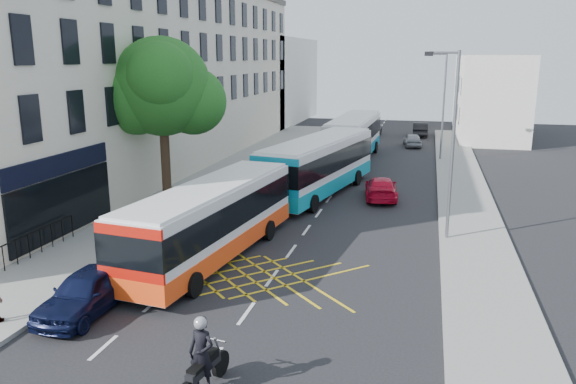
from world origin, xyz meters
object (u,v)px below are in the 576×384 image
Objects in this scene: distant_car_silver at (412,140)px; red_hatchback at (381,188)px; bus_mid at (318,165)px; bus_far at (354,137)px; bus_near at (211,220)px; motorbike at (202,357)px; lamp_far at (442,101)px; distant_car_grey at (367,129)px; lamp_near at (451,136)px; parked_car_silver at (162,229)px; distant_car_dark at (420,129)px; parked_car_blue at (87,292)px; street_tree at (161,88)px.

red_hatchback is at bearing 78.88° from distant_car_silver.
bus_mid is 1.01× the size of bus_far.
bus_near is 9.38m from motorbike.
lamp_far is 34.03m from motorbike.
red_hatchback is at bearing -104.29° from lamp_far.
red_hatchback is at bearing 70.10° from bus_near.
lamp_far reaches higher than bus_far.
motorbike reaches higher than distant_car_silver.
distant_car_silver is at bearing -46.31° from distant_car_grey.
distant_car_grey is (-0.35, 13.44, -1.06)m from bus_far.
red_hatchback is at bearing 92.65° from motorbike.
lamp_near and lamp_far have the same top height.
lamp_near reaches higher than distant_car_silver.
bus_mid is at bearing 86.82° from bus_near.
distant_car_silver is (9.55, 30.22, -0.10)m from parked_car_silver.
parked_car_silver is 0.87× the size of distant_car_grey.
distant_car_dark is (1.65, 26.91, 0.07)m from red_hatchback.
distant_car_grey is (2.16, 37.24, -0.91)m from bus_near.
distant_car_silver is (8.85, 36.82, -0.09)m from parked_car_blue.
red_hatchback is (7.75, 16.97, -0.07)m from parked_car_blue.
lamp_far is at bearing -55.67° from distant_car_grey.
parked_car_silver is at bearing -116.64° from lamp_far.
lamp_near is at bearing 76.00° from motorbike.
street_tree reaches higher than bus_near.
bus_far is (8.13, 16.30, -4.55)m from street_tree.
bus_near is 11.82m from bus_mid.
street_tree reaches higher than lamp_far.
bus_near is at bearing -87.58° from distant_car_grey.
parked_car_silver is at bearing 130.94° from motorbike.
bus_near is 2.23× the size of distant_car_grey.
parked_car_silver reaches higher than parked_car_blue.
lamp_near is 20.00m from lamp_far.
red_hatchback is (11.36, 3.88, -5.67)m from street_tree.
parked_car_silver is at bearing 166.26° from bus_near.
motorbike reaches higher than parked_car_silver.
bus_mid is at bearing 72.74° from parked_car_silver.
bus_near is 37.32m from distant_car_grey.
bus_near is 2.62× the size of distant_car_dark.
motorbike is at bearing 76.91° from distant_car_silver.
parked_car_silver is (-5.94, 9.80, -0.23)m from motorbike.
bus_near is 23.93m from bus_far.
lamp_near is at bearing -90.00° from lamp_far.
bus_near is 0.91× the size of bus_mid.
bus_mid is at bearing 103.02° from motorbike.
lamp_far is 1.91× the size of distant_car_dark.
lamp_far is 15.00m from distant_car_grey.
parked_car_blue reaches higher than distant_car_dark.
parked_car_silver is (-4.77, -10.62, -1.02)m from bus_mid.
street_tree is 14.68m from parked_car_blue.
parked_car_blue is at bearing 68.55° from distant_car_silver.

